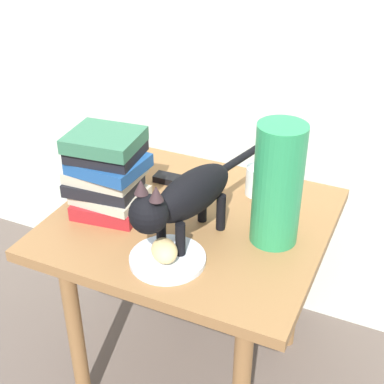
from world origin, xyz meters
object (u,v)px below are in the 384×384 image
candle_jar (258,182)px  bread_roll (164,251)px  book_stack (107,173)px  cat (185,198)px  green_vase (278,185)px  plate (168,259)px  side_table (192,243)px  tv_remote (179,181)px

candle_jar → bread_roll: bearing=-103.4°
book_stack → candle_jar: (0.33, 0.25, -0.08)m
cat → candle_jar: (0.08, 0.30, -0.09)m
green_vase → plate: bearing=-135.4°
side_table → book_stack: bearing=-164.5°
plate → tv_remote: tv_remote is taller
candle_jar → tv_remote: 0.23m
cat → candle_jar: cat is taller
side_table → green_vase: 0.33m
cat → book_stack: size_ratio=2.03×
green_vase → tv_remote: size_ratio=2.07×
plate → green_vase: bearing=44.6°
book_stack → tv_remote: bearing=62.8°
cat → green_vase: size_ratio=1.51×
cat → tv_remote: 0.32m
side_table → cat: bearing=-73.4°
side_table → bread_roll: 0.24m
cat → candle_jar: size_ratio=5.51×
book_stack → tv_remote: (0.11, 0.21, -0.11)m
side_table → plate: plate is taller
plate → side_table: bearing=97.5°
side_table → tv_remote: tv_remote is taller
green_vase → bread_roll: bearing=-134.0°
plate → book_stack: (-0.24, 0.13, 0.11)m
side_table → tv_remote: size_ratio=4.70×
plate → bread_roll: size_ratio=2.27×
green_vase → side_table: bearing=-179.3°
side_table → cat: 0.25m
plate → tv_remote: size_ratio=1.21×
plate → cat: bearing=85.0°
cat → green_vase: green_vase is taller
green_vase → candle_jar: 0.25m
cat → bread_roll: bearing=-95.5°
bread_roll → book_stack: 0.29m
cat → green_vase: bearing=30.4°
plate → green_vase: (0.20, 0.20, 0.15)m
tv_remote → bread_roll: bearing=-70.7°
bread_roll → book_stack: book_stack is taller
book_stack → tv_remote: 0.26m
book_stack → candle_jar: bearing=36.9°
tv_remote → candle_jar: bearing=9.4°
book_stack → tv_remote: size_ratio=1.54×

